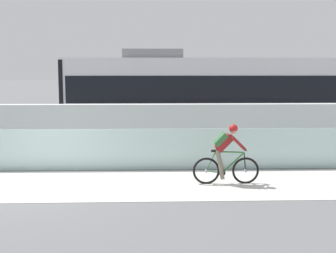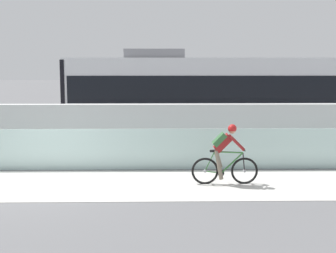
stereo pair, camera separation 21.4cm
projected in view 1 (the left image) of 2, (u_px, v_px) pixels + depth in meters
ground_plane at (39, 186)px, 12.09m from camera, size 200.00×200.00×0.00m
bike_path_deck at (39, 185)px, 12.09m from camera, size 32.00×3.20×0.01m
glass_parapet at (53, 150)px, 13.85m from camera, size 32.00×0.05×1.25m
concrete_barrier_wall at (64, 132)px, 15.59m from camera, size 32.00×0.36×1.85m
tram_rail_near at (77, 146)px, 18.17m from camera, size 32.00×0.08×0.01m
tram_rail_far at (82, 140)px, 19.59m from camera, size 32.00×0.08×0.01m
tram at (201, 97)px, 18.81m from camera, size 11.06×2.54×3.81m
cyclist_on_bike at (226, 155)px, 12.16m from camera, size 1.77×0.58×1.61m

